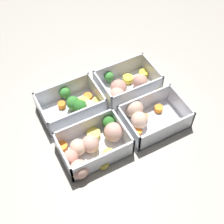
{
  "coord_description": "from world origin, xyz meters",
  "views": [
    {
      "loc": [
        0.24,
        0.46,
        0.69
      ],
      "look_at": [
        0.0,
        0.0,
        0.02
      ],
      "focal_mm": 50.0,
      "sensor_mm": 36.0,
      "label": 1
    }
  ],
  "objects_px": {
    "container_near_left": "(127,85)",
    "container_far_right": "(92,146)",
    "container_far_left": "(146,116)",
    "container_near_right": "(76,105)"
  },
  "relations": [
    {
      "from": "container_near_left",
      "to": "container_near_right",
      "type": "relative_size",
      "value": 0.96
    },
    {
      "from": "container_near_left",
      "to": "container_far_left",
      "type": "bearing_deg",
      "value": 84.92
    },
    {
      "from": "container_near_left",
      "to": "container_far_right",
      "type": "bearing_deg",
      "value": 38.13
    },
    {
      "from": "container_far_left",
      "to": "container_far_right",
      "type": "bearing_deg",
      "value": 5.67
    },
    {
      "from": "container_near_right",
      "to": "container_far_right",
      "type": "height_order",
      "value": "same"
    },
    {
      "from": "container_near_left",
      "to": "container_far_left",
      "type": "xyz_separation_m",
      "value": [
        0.01,
        0.12,
        0.0
      ]
    },
    {
      "from": "container_near_left",
      "to": "container_far_left",
      "type": "relative_size",
      "value": 1.05
    },
    {
      "from": "container_far_left",
      "to": "container_far_right",
      "type": "relative_size",
      "value": 0.9
    },
    {
      "from": "container_near_left",
      "to": "container_near_right",
      "type": "distance_m",
      "value": 0.16
    },
    {
      "from": "container_near_right",
      "to": "container_far_left",
      "type": "height_order",
      "value": "same"
    }
  ]
}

